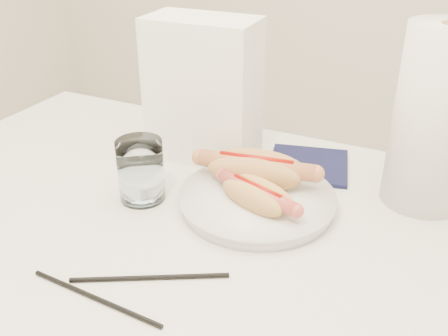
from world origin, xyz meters
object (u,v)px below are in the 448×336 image
at_px(water_glass, 141,170).
at_px(napkin_box, 203,90).
at_px(table, 196,261).
at_px(hotdog_left, 256,170).
at_px(paper_towel_roll, 436,119).
at_px(hotdog_right, 257,195).
at_px(plate, 257,201).

distance_m(water_glass, napkin_box, 0.21).
height_order(table, hotdog_left, hotdog_left).
height_order(water_glass, paper_towel_roll, paper_towel_roll).
distance_m(hotdog_right, paper_towel_roll, 0.30).
distance_m(hotdog_left, hotdog_right, 0.07).
height_order(hotdog_right, water_glass, water_glass).
xyz_separation_m(plate, napkin_box, (-0.16, 0.13, 0.12)).
xyz_separation_m(plate, water_glass, (-0.18, -0.06, 0.04)).
bearing_deg(paper_towel_roll, hotdog_left, -158.45).
height_order(table, paper_towel_roll, paper_towel_roll).
relative_size(hotdog_right, water_glass, 1.43).
height_order(table, hotdog_right, hotdog_right).
bearing_deg(hotdog_right, water_glass, -152.45).
xyz_separation_m(hotdog_left, hotdog_right, (0.03, -0.07, -0.01)).
xyz_separation_m(hotdog_left, napkin_box, (-0.15, 0.09, 0.09)).
bearing_deg(napkin_box, table, -67.95).
distance_m(hotdog_left, paper_towel_roll, 0.29).
bearing_deg(paper_towel_roll, plate, -149.50).
xyz_separation_m(table, hotdog_left, (0.04, 0.14, 0.11)).
bearing_deg(water_glass, paper_towel_roll, 25.11).
height_order(hotdog_left, paper_towel_roll, paper_towel_roll).
bearing_deg(water_glass, hotdog_right, 8.58).
relative_size(water_glass, napkin_box, 0.40).
bearing_deg(hotdog_left, water_glass, -158.25).
bearing_deg(plate, hotdog_left, 115.87).
bearing_deg(plate, water_glass, -162.61).
height_order(hotdog_left, water_glass, water_glass).
xyz_separation_m(plate, paper_towel_roll, (0.24, 0.14, 0.14)).
bearing_deg(plate, paper_towel_roll, 30.50).
bearing_deg(water_glass, napkin_box, 84.35).
relative_size(hotdog_right, paper_towel_roll, 0.52).
bearing_deg(plate, table, -120.25).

